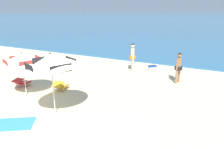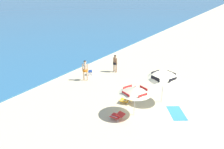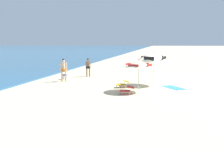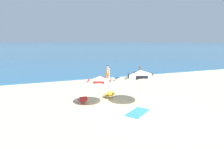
# 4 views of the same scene
# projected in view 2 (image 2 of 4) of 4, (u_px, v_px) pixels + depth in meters

# --- Properties ---
(ground_plane) EXTENTS (800.00, 800.00, 0.00)m
(ground_plane) POSITION_uv_depth(u_px,v_px,m) (169.00, 105.00, 15.55)
(ground_plane) COLOR beige
(beach_umbrella_striped_main) EXTENTS (2.79, 2.79, 2.00)m
(beach_umbrella_striped_main) POSITION_uv_depth(u_px,v_px,m) (135.00, 90.00, 13.73)
(beach_umbrella_striped_main) COLOR silver
(beach_umbrella_striped_main) RESTS_ON ground
(beach_umbrella_striped_second) EXTENTS (2.66, 2.62, 2.44)m
(beach_umbrella_striped_second) POSITION_uv_depth(u_px,v_px,m) (164.00, 75.00, 15.20)
(beach_umbrella_striped_second) COLOR silver
(beach_umbrella_striped_second) RESTS_ON ground
(lounge_chair_under_umbrella) EXTENTS (0.60, 0.87, 0.49)m
(lounge_chair_under_umbrella) POSITION_uv_depth(u_px,v_px,m) (118.00, 115.00, 13.76)
(lounge_chair_under_umbrella) COLOR red
(lounge_chair_under_umbrella) RESTS_ON ground
(lounge_chair_beside_umbrella) EXTENTS (0.70, 0.96, 0.51)m
(lounge_chair_beside_umbrella) POSITION_uv_depth(u_px,v_px,m) (126.00, 99.00, 15.68)
(lounge_chair_beside_umbrella) COLOR gold
(lounge_chair_beside_umbrella) RESTS_ON ground
(person_standing_near_shore) EXTENTS (0.44, 0.47, 1.78)m
(person_standing_near_shore) POSITION_uv_depth(u_px,v_px,m) (85.00, 69.00, 19.20)
(person_standing_near_shore) COLOR beige
(person_standing_near_shore) RESTS_ON ground
(person_standing_beside) EXTENTS (0.41, 0.48, 1.66)m
(person_standing_beside) POSITION_uv_depth(u_px,v_px,m) (115.00, 62.00, 21.13)
(person_standing_beside) COLOR #8C6042
(person_standing_beside) RESTS_ON ground
(cooler_box) EXTENTS (0.61, 0.58, 0.43)m
(cooler_box) POSITION_uv_depth(u_px,v_px,m) (90.00, 73.00, 20.68)
(cooler_box) COLOR white
(cooler_box) RESTS_ON ground
(beach_towel) EXTENTS (1.99, 1.77, 0.01)m
(beach_towel) POSITION_uv_depth(u_px,v_px,m) (177.00, 113.00, 14.54)
(beach_towel) COLOR #3384BC
(beach_towel) RESTS_ON ground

